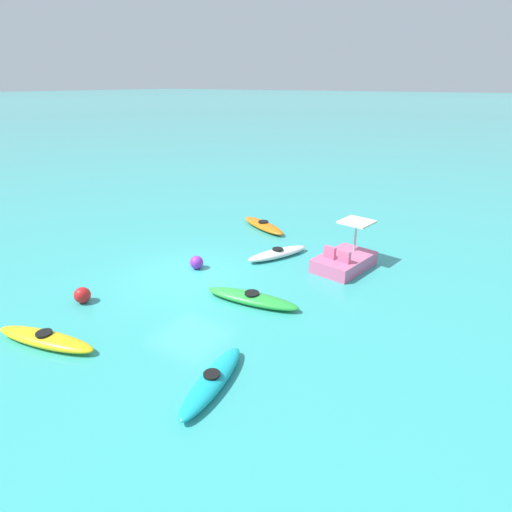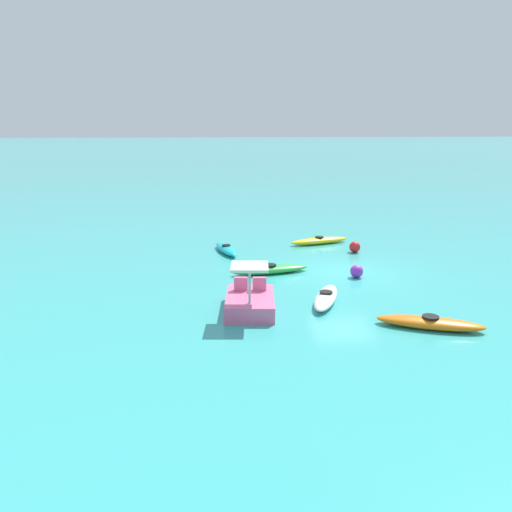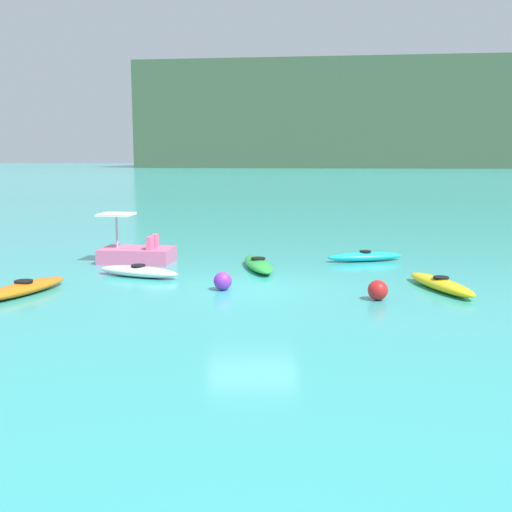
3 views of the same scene
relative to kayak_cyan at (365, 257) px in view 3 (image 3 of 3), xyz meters
The scene contains 10 objects.
ground_plane 5.93m from the kayak_cyan, 131.78° to the right, with size 600.00×600.00×0.00m, color #38ADA8.
headland_cliff 189.83m from the kayak_cyan, 83.04° to the left, with size 115.26×53.50×31.44m, color #42563D.
kayak_cyan is the anchor object (origin of this frame).
kayak_orange 11.20m from the kayak_cyan, 153.09° to the right, with size 1.88×3.06×0.37m.
kayak_white 7.85m from the kayak_cyan, 159.85° to the right, with size 2.76×1.71×0.37m.
kayak_green 4.01m from the kayak_cyan, 158.75° to the right, with size 1.20×3.20×0.37m.
kayak_yellow 4.87m from the kayak_cyan, 76.20° to the right, with size 1.38×3.17×0.37m.
pedal_boat_pink 7.87m from the kayak_cyan, behind, with size 2.61×1.82×1.68m.
buoy_red 5.96m from the kayak_cyan, 97.73° to the right, with size 0.51×0.51×0.51m, color red.
buoy_purple 6.65m from the kayak_cyan, 135.71° to the right, with size 0.50×0.50×0.50m, color purple.
Camera 3 is at (-0.18, -16.88, 3.61)m, focal length 43.93 mm.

